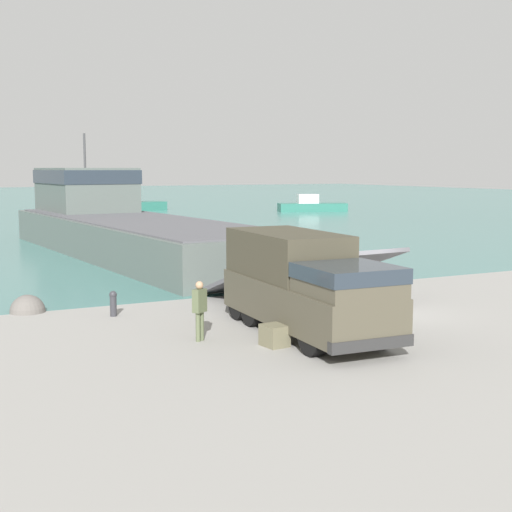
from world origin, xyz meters
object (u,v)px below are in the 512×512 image
Objects in this scene: moored_boat_a at (311,206)px; moored_boat_b at (132,205)px; military_truck at (305,284)px; soldier_on_ramp at (200,306)px; cargo_crate at (275,335)px; mooring_bollard at (113,302)px; landing_craft at (123,222)px.

moored_boat_a is 21.78m from moored_boat_b.
soldier_on_ramp is at bearing -97.91° from military_truck.
soldier_on_ramp reaches higher than cargo_crate.
soldier_on_ramp is 2.02× the size of mooring_bollard.
moored_boat_b reaches higher than moored_boat_a.
military_truck is 2.23m from cargo_crate.
landing_craft is 20.02m from mooring_bollard.
soldier_on_ramp is (-3.27, 0.60, -0.53)m from military_truck.
moored_boat_b is at bearing 67.93° from landing_craft.
moored_boat_b is 63.15m from mooring_bollard.
landing_craft is 18.90× the size of soldier_on_ramp.
moored_boat_a is at bearing 114.64° from soldier_on_ramp.
military_truck reaches higher than mooring_bollard.
military_truck is at bearing -48.93° from mooring_bollard.
landing_craft is at bearing -29.91° from moored_boat_b.
mooring_bollard is (-4.61, 5.29, -1.10)m from military_truck.
landing_craft reaches higher than cargo_crate.
landing_craft is 4.02× the size of moored_boat_a.
cargo_crate is (-15.86, -66.50, -0.43)m from moored_boat_b.
mooring_bollard is at bearing -111.64° from landing_craft.
mooring_bollard is (-18.91, -60.26, -0.26)m from moored_boat_b.
moored_boat_a is at bearing 58.02° from cargo_crate.
landing_craft reaches higher than moored_boat_b.
moored_boat_b is 9.44× the size of mooring_bollard.
moored_boat_a is at bearing 48.03° from moored_boat_b.
moored_boat_a is at bearing 151.31° from military_truck.
moored_boat_a is (33.23, 54.78, -0.90)m from military_truck.
moored_boat_a is 65.70m from cargo_crate.
soldier_on_ramp is at bearing 137.65° from cargo_crate.
military_truck is (-1.27, -24.38, -0.23)m from landing_craft.
landing_craft is 24.42m from military_truck.
moored_boat_a reaches higher than mooring_bollard.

